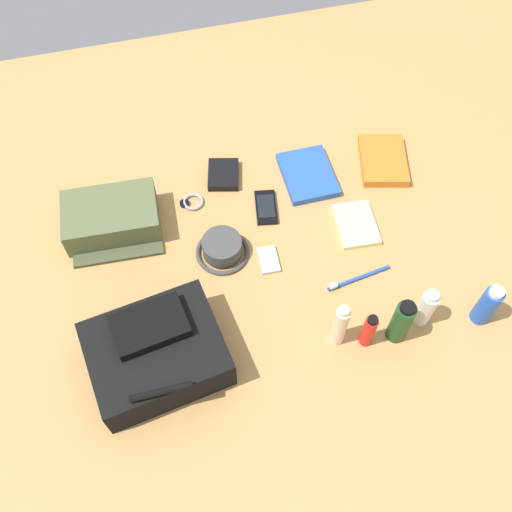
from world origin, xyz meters
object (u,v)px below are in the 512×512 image
Objects in this scene: wristwatch at (192,202)px; backpack at (156,353)px; paperback_novel at (383,161)px; deodorant_spray at (487,305)px; media_player at (269,261)px; lotion_bottle at (340,326)px; bucket_hat at (222,248)px; notepad at (356,225)px; shampoo_bottle at (401,322)px; sunscreen_spray at (369,331)px; wallet at (223,175)px; toiletry_pouch at (112,218)px; travel_guidebook at (308,175)px; toothbrush at (356,279)px; toothpaste_tube at (426,308)px; cell_phone at (266,207)px.

backpack is at bearing 69.68° from wristwatch.
deodorant_spray is at bearing 96.41° from paperback_novel.
media_player and wristwatch have the same top height.
lotion_bottle reaches higher than deodorant_spray.
paperback_novel is at bearing -149.29° from media_player.
bucket_hat is (-0.22, -0.27, -0.04)m from backpack.
notepad is (-0.44, 0.20, 0.00)m from wristwatch.
backpack reaches higher than media_player.
shampoo_bottle is 0.08m from sunscreen_spray.
wristwatch is (0.59, 0.01, -0.01)m from paperback_novel.
media_player is 0.28m from notepad.
wallet is at bearing -103.00° from bucket_hat.
toiletry_pouch is at bearing -29.75° from bucket_hat.
shampoo_bottle reaches higher than deodorant_spray.
deodorant_spray reaches higher than backpack.
deodorant_spray is 1.33× the size of wallet.
paperback_novel is at bearing -177.57° from toiletry_pouch.
travel_guidebook reaches higher than toothbrush.
lotion_bottle reaches higher than media_player.
wristwatch is 0.48m from notepad.
wallet is 0.42m from notepad.
travel_guidebook is at bearing -178.44° from wristwatch.
wristwatch is (0.35, -0.54, -0.06)m from sunscreen_spray.
backpack is 1.30× the size of toiletry_pouch.
shampoo_bottle reaches higher than bucket_hat.
travel_guidebook is 0.36m from wristwatch.
toiletry_pouch is 1.41× the size of travel_guidebook.
bucket_hat is at bearing 104.68° from wristwatch.
toothbrush is at bearing 93.61° from travel_guidebook.
sunscreen_spray reaches higher than travel_guidebook.
sunscreen_spray is (-0.30, 0.35, 0.04)m from bucket_hat.
backpack is 0.68m from toothpaste_tube.
cell_phone is 0.84× the size of notepad.
wallet reaches higher than wristwatch.
paperback_novel is 0.49m from wallet.
travel_guidebook reaches higher than media_player.
backpack is 2.79× the size of cell_phone.
toiletry_pouch is at bearing -82.29° from backpack.
toothpaste_tube is 1.04× the size of sunscreen_spray.
bucket_hat is at bearing -30.35° from deodorant_spray.
travel_guidebook is at bearing -61.63° from deodorant_spray.
deodorant_spray is 0.91× the size of shampoo_bottle.
wristwatch is at bearing -39.71° from deodorant_spray.
sunscreen_spray is 0.71× the size of toothbrush.
deodorant_spray reaches higher than notepad.
toiletry_pouch is 0.44m from cell_phone.
wallet is (-0.28, -0.54, -0.05)m from backpack.
paperback_novel is at bearing -168.74° from cell_phone.
toiletry_pouch is 1.96× the size of toothpaste_tube.
wallet reaches higher than notepad.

